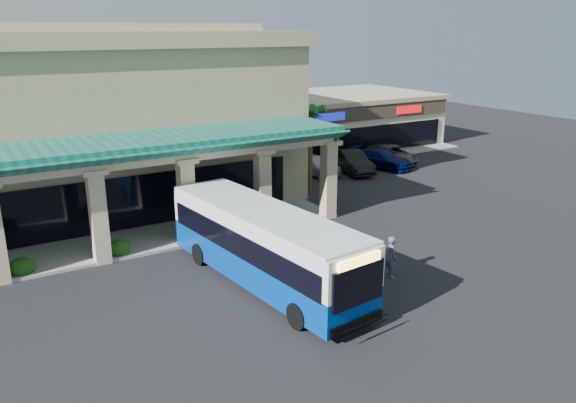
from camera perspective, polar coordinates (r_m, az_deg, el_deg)
ground at (r=27.31m, az=-0.06°, el=-6.67°), size 110.00×110.00×0.00m
main_building at (r=38.12m, az=-23.62°, el=7.66°), size 30.80×14.80×11.35m
arcade at (r=29.79m, az=-20.42°, el=0.11°), size 30.00×6.20×5.70m
strip_mall at (r=55.58m, az=3.15°, el=8.24°), size 22.50×12.50×4.90m
palm_0 at (r=39.59m, az=2.30°, el=5.88°), size 2.40×2.40×6.60m
palm_1 at (r=42.67m, az=1.21°, el=6.16°), size 2.40×2.40×5.80m
broadleaf_tree at (r=46.08m, az=-4.26°, el=6.31°), size 2.60×2.60×4.81m
transit_bus at (r=25.01m, az=-2.43°, el=-4.67°), size 4.21×12.69×3.48m
pedestrian at (r=26.37m, az=10.50°, el=-5.52°), size 0.72×0.85×1.98m
car_silver at (r=44.20m, az=2.46°, el=3.80°), size 3.38×5.28×1.67m
car_white at (r=45.23m, az=6.51°, el=4.05°), size 2.93×5.51×1.73m
car_red at (r=46.95m, az=9.37°, el=4.31°), size 4.05×5.80×1.56m
car_gray at (r=48.97m, az=10.54°, el=4.74°), size 3.38×5.73×1.50m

